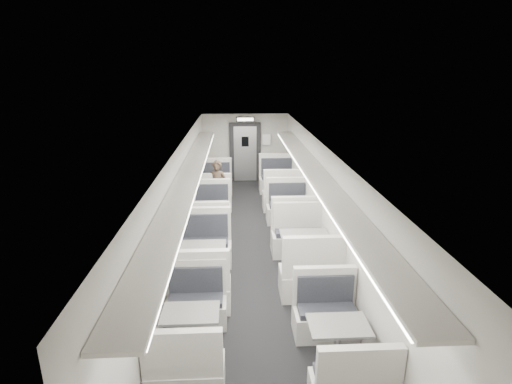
{
  "coord_description": "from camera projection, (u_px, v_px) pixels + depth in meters",
  "views": [
    {
      "loc": [
        -0.33,
        -7.99,
        3.95
      ],
      "look_at": [
        0.12,
        0.77,
        1.19
      ],
      "focal_mm": 28.0,
      "sensor_mm": 36.0,
      "label": 1
    }
  ],
  "objects": [
    {
      "name": "booth_left_b",
      "position": [
        210.0,
        217.0,
        9.95
      ],
      "size": [
        1.01,
        2.04,
        1.09
      ],
      "color": "#B8B3AD",
      "rests_on": "room"
    },
    {
      "name": "booth_right_c",
      "position": [
        304.0,
        253.0,
        7.93
      ],
      "size": [
        1.15,
        2.33,
        1.24
      ],
      "color": "#B8B3AD",
      "rests_on": "room"
    },
    {
      "name": "window_d",
      "position": [
        150.0,
        272.0,
        5.29
      ],
      "size": [
        0.02,
        1.18,
        0.84
      ],
      "primitive_type": "cube",
      "color": "black",
      "rests_on": "room"
    },
    {
      "name": "booth_right_a",
      "position": [
        280.0,
        187.0,
        12.27
      ],
      "size": [
        1.15,
        2.32,
        1.24
      ],
      "color": "#B8B3AD",
      "rests_on": "room"
    },
    {
      "name": "room",
      "position": [
        252.0,
        203.0,
        8.45
      ],
      "size": [
        3.24,
        12.24,
        2.64
      ],
      "color": "black",
      "rests_on": "ground"
    },
    {
      "name": "passenger",
      "position": [
        217.0,
        187.0,
        11.07
      ],
      "size": [
        0.65,
        0.54,
        1.51
      ],
      "primitive_type": "imported",
      "rotation": [
        0.0,
        0.0,
        -0.39
      ],
      "color": "black",
      "rests_on": "room"
    },
    {
      "name": "window_b",
      "position": [
        188.0,
        181.0,
        9.48
      ],
      "size": [
        0.02,
        1.18,
        0.84
      ],
      "primitive_type": "cube",
      "color": "black",
      "rests_on": "room"
    },
    {
      "name": "booth_left_c",
      "position": [
        202.0,
        264.0,
        7.51
      ],
      "size": [
        1.08,
        2.2,
        1.18
      ],
      "color": "#B8B3AD",
      "rests_on": "room"
    },
    {
      "name": "booth_left_a",
      "position": [
        215.0,
        189.0,
        12.18
      ],
      "size": [
        1.04,
        2.12,
        1.13
      ],
      "color": "#B8B3AD",
      "rests_on": "room"
    },
    {
      "name": "window_c",
      "position": [
        174.0,
        214.0,
        7.38
      ],
      "size": [
        0.02,
        1.18,
        0.84
      ],
      "primitive_type": "cube",
      "color": "black",
      "rests_on": "room"
    },
    {
      "name": "luggage_rack_left",
      "position": [
        190.0,
        174.0,
        7.89
      ],
      "size": [
        0.46,
        10.4,
        0.09
      ],
      "color": "#B8B3AD",
      "rests_on": "room"
    },
    {
      "name": "luggage_rack_right",
      "position": [
        315.0,
        173.0,
        8.01
      ],
      "size": [
        0.46,
        10.4,
        0.09
      ],
      "color": "#B8B3AD",
      "rests_on": "room"
    },
    {
      "name": "booth_right_b",
      "position": [
        291.0,
        219.0,
        9.77
      ],
      "size": [
        1.08,
        2.19,
        1.17
      ],
      "color": "#B8B3AD",
      "rests_on": "room"
    },
    {
      "name": "booth_left_d",
      "position": [
        192.0,
        332.0,
        5.66
      ],
      "size": [
        0.96,
        1.96,
        1.05
      ],
      "color": "#B8B3AD",
      "rests_on": "room"
    },
    {
      "name": "wall_notice",
      "position": [
        266.0,
        140.0,
        14.04
      ],
      "size": [
        0.32,
        0.02,
        0.4
      ],
      "primitive_type": "cube",
      "color": "white",
      "rests_on": "room"
    },
    {
      "name": "window_a",
      "position": [
        196.0,
        161.0,
        11.58
      ],
      "size": [
        0.02,
        1.18,
        0.84
      ],
      "primitive_type": "cube",
      "color": "black",
      "rests_on": "room"
    },
    {
      "name": "exit_sign",
      "position": [
        245.0,
        119.0,
        13.32
      ],
      "size": [
        0.62,
        0.12,
        0.16
      ],
      "color": "black",
      "rests_on": "room"
    },
    {
      "name": "vestibule_door",
      "position": [
        245.0,
        153.0,
        14.15
      ],
      "size": [
        1.1,
        0.13,
        2.1
      ],
      "color": "black",
      "rests_on": "room"
    },
    {
      "name": "booth_right_d",
      "position": [
        337.0,
        345.0,
        5.39
      ],
      "size": [
        0.97,
        1.97,
        1.05
      ],
      "color": "#B8B3AD",
      "rests_on": "room"
    }
  ]
}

